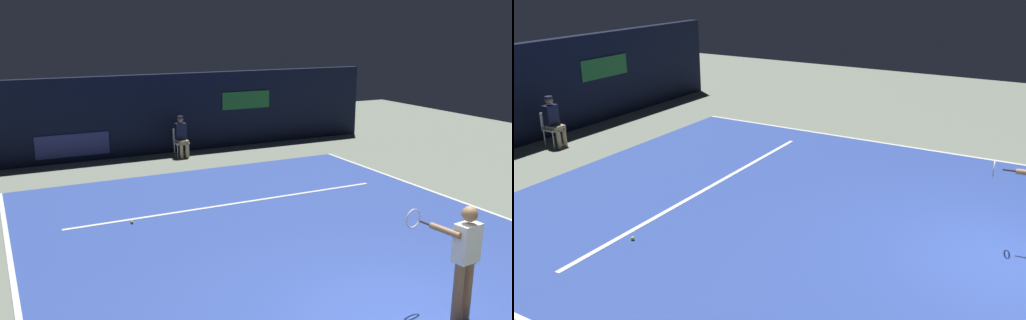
# 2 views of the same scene
# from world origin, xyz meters

# --- Properties ---
(ground_plane) EXTENTS (30.86, 30.86, 0.00)m
(ground_plane) POSITION_xyz_m (0.00, 4.18, 0.00)
(ground_plane) COLOR gray
(court_surface) EXTENTS (9.99, 10.37, 0.01)m
(court_surface) POSITION_xyz_m (0.00, 4.18, 0.01)
(court_surface) COLOR #2D479E
(court_surface) RESTS_ON ground
(line_sideline_left) EXTENTS (0.10, 10.37, 0.01)m
(line_sideline_left) POSITION_xyz_m (4.94, 4.18, 0.01)
(line_sideline_left) COLOR white
(line_sideline_left) RESTS_ON court_surface
(line_sideline_right) EXTENTS (0.10, 10.37, 0.01)m
(line_sideline_right) POSITION_xyz_m (-4.94, 4.18, 0.01)
(line_sideline_right) COLOR white
(line_sideline_right) RESTS_ON court_surface
(line_service) EXTENTS (7.79, 0.10, 0.01)m
(line_service) POSITION_xyz_m (0.00, 6.00, 0.01)
(line_service) COLOR white
(line_service) RESTS_ON court_surface
(back_wall) EXTENTS (15.73, 0.33, 2.60)m
(back_wall) POSITION_xyz_m (-0.00, 12.09, 1.30)
(back_wall) COLOR black
(back_wall) RESTS_ON ground
(tennis_player) EXTENTS (0.70, 0.93, 1.73)m
(tennis_player) POSITION_xyz_m (0.73, -0.26, 0.99)
(tennis_player) COLOR #8C6647
(tennis_player) RESTS_ON ground
(line_judge_on_chair) EXTENTS (0.44, 0.53, 1.32)m
(line_judge_on_chair) POSITION_xyz_m (0.49, 11.19, 0.69)
(line_judge_on_chair) COLOR white
(line_judge_on_chair) RESTS_ON ground
(tennis_ball) EXTENTS (0.07, 0.07, 0.07)m
(tennis_ball) POSITION_xyz_m (-2.50, 5.74, 0.05)
(tennis_ball) COLOR #CCE033
(tennis_ball) RESTS_ON court_surface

